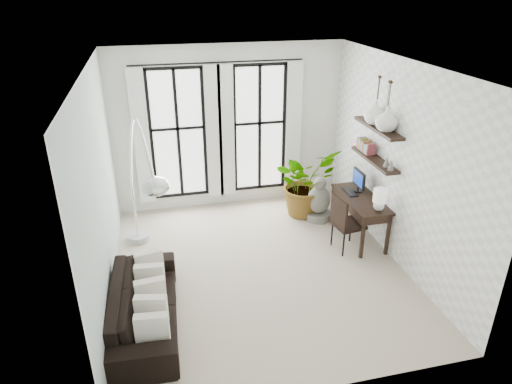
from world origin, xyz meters
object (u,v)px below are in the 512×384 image
object	(u,v)px
plant	(305,182)
desk_chair	(344,221)
arc_lamp	(138,155)
sofa	(144,305)
buddha	(319,202)
desk	(362,202)

from	to	relation	value
plant	desk_chair	bearing A→B (deg)	-82.02
desk_chair	arc_lamp	distance (m)	3.53
plant	arc_lamp	xyz separation A→B (m)	(-3.01, -1.44, 1.35)
desk_chair	sofa	bearing A→B (deg)	-169.72
buddha	desk	bearing A→B (deg)	-64.09
plant	arc_lamp	bearing A→B (deg)	-154.45
desk_chair	arc_lamp	bearing A→B (deg)	170.94
desk	plant	bearing A→B (deg)	117.66
desk	buddha	size ratio (longest dim) A/B	1.54
sofa	arc_lamp	bearing A→B (deg)	-2.16
arc_lamp	buddha	xyz separation A→B (m)	(3.21, 1.14, -1.65)
arc_lamp	plant	bearing A→B (deg)	25.55
plant	arc_lamp	size ratio (longest dim) A/B	0.51
buddha	plant	bearing A→B (deg)	122.53
sofa	arc_lamp	xyz separation A→B (m)	(0.10, 1.16, 1.70)
arc_lamp	buddha	distance (m)	3.78
sofa	desk_chair	world-z (taller)	desk_chair
desk	desk_chair	xyz separation A→B (m)	(-0.42, -0.25, -0.18)
sofa	desk_chair	distance (m)	3.52
sofa	desk	distance (m)	4.02
sofa	desk_chair	size ratio (longest dim) A/B	2.17
desk_chair	buddha	distance (m)	1.17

